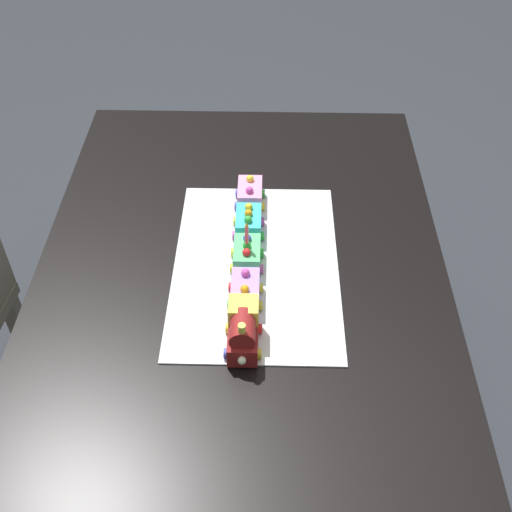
% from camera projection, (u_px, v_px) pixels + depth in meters
% --- Properties ---
extents(ground_plane, '(8.00, 8.00, 0.00)m').
position_uv_depth(ground_plane, '(245.00, 425.00, 2.09)').
color(ground_plane, '#2D3038').
extents(dining_table, '(1.40, 1.00, 0.74)m').
position_uv_depth(dining_table, '(242.00, 292.00, 1.65)').
color(dining_table, black).
rests_on(dining_table, ground).
extents(cake_board, '(0.60, 0.40, 0.00)m').
position_uv_depth(cake_board, '(256.00, 265.00, 1.57)').
color(cake_board, silver).
rests_on(cake_board, dining_table).
extents(cake_locomotive, '(0.14, 0.08, 0.12)m').
position_uv_depth(cake_locomotive, '(243.00, 330.00, 1.36)').
color(cake_locomotive, maroon).
rests_on(cake_locomotive, cake_board).
extents(cake_car_tanker_lavender, '(0.10, 0.08, 0.07)m').
position_uv_depth(cake_car_tanker_lavender, '(245.00, 291.00, 1.47)').
color(cake_car_tanker_lavender, '#AD84E0').
rests_on(cake_car_tanker_lavender, cake_board).
extents(cake_car_flatbed_mint_green, '(0.10, 0.08, 0.07)m').
position_uv_depth(cake_car_flatbed_mint_green, '(247.00, 255.00, 1.55)').
color(cake_car_flatbed_mint_green, '#59CC7A').
rests_on(cake_car_flatbed_mint_green, cake_board).
extents(cake_car_hopper_turquoise, '(0.10, 0.08, 0.07)m').
position_uv_depth(cake_car_hopper_turquoise, '(249.00, 223.00, 1.64)').
color(cake_car_hopper_turquoise, '#38B7C6').
rests_on(cake_car_hopper_turquoise, cake_board).
extents(cake_car_gondola_bubblegum, '(0.10, 0.08, 0.07)m').
position_uv_depth(cake_car_gondola_bubblegum, '(250.00, 194.00, 1.72)').
color(cake_car_gondola_bubblegum, pink).
rests_on(cake_car_gondola_bubblegum, cake_board).
extents(birthday_candle, '(0.01, 0.01, 0.06)m').
position_uv_depth(birthday_candle, '(247.00, 233.00, 1.50)').
color(birthday_candle, '#F24C59').
rests_on(birthday_candle, cake_car_flatbed_mint_green).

